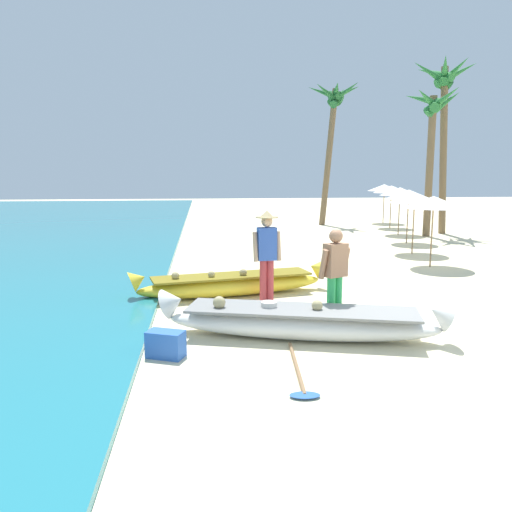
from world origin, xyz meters
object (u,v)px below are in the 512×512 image
Objects in this scene: person_vendor_hatted at (267,250)px; person_tourist_customer at (335,273)px; boat_white_foreground at (301,322)px; cooler_box at (166,344)px; palm_tree_leaning_seaward at (444,95)px; palm_tree_mid_cluster at (334,110)px; paddle at (299,375)px; palm_tree_tall_inland at (433,120)px; boat_yellow_midground at (232,284)px.

person_vendor_hatted reaches higher than person_tourist_customer.
boat_white_foreground reaches higher than cooler_box.
palm_tree_leaning_seaward is 5.17m from palm_tree_mid_cluster.
person_vendor_hatted is 3.87m from paddle.
palm_tree_tall_inland is 11.21× the size of cooler_box.
palm_tree_tall_inland is 15.95m from paddle.
palm_tree_tall_inland reaches higher than person_vendor_hatted.
paddle is (-4.93, -17.93, -5.33)m from palm_tree_mid_cluster.
palm_tree_tall_inland reaches higher than boat_white_foreground.
cooler_box is at bearing -127.05° from palm_tree_tall_inland.
palm_tree_mid_cluster is 13.06× the size of cooler_box.
boat_yellow_midground is 15.53m from palm_tree_mid_cluster.
cooler_box is at bearing -108.03° from boat_yellow_midground.
person_tourist_customer is 2.95m from cooler_box.
person_tourist_customer is 0.25× the size of palm_tree_mid_cluster.
palm_tree_leaning_seaward is at bearing 51.16° from person_vendor_hatted.
boat_white_foreground is 8.89× the size of cooler_box.
palm_tree_tall_inland is (7.59, 9.55, 3.42)m from person_vendor_hatted.
palm_tree_mid_cluster reaches higher than boat_white_foreground.
person_vendor_hatted is 14.07m from palm_tree_leaning_seaward.
person_tourist_customer is at bearing 43.10° from cooler_box.
palm_tree_leaning_seaward is (7.47, 12.20, 4.61)m from person_tourist_customer.
person_tourist_customer is (1.53, -2.44, 0.69)m from boat_yellow_midground.
palm_tree_leaning_seaward reaches higher than paddle.
palm_tree_tall_inland is 5.45m from palm_tree_mid_cluster.
palm_tree_leaning_seaward is (9.01, 9.76, 5.30)m from boat_yellow_midground.
person_vendor_hatted is at bearing -128.84° from palm_tree_leaning_seaward.
person_vendor_hatted is at bearing -44.16° from boat_yellow_midground.
palm_tree_leaning_seaward is at bearing 46.97° from palm_tree_tall_inland.
person_vendor_hatted is at bearing -128.45° from palm_tree_tall_inland.
person_vendor_hatted is 0.97× the size of paddle.
boat_yellow_midground reaches higher than cooler_box.
palm_tree_leaning_seaward is 3.71× the size of paddle.
palm_tree_tall_inland reaches higher than paddle.
person_tourist_customer is 15.03m from palm_tree_leaning_seaward.
person_tourist_customer is at bearing -57.94° from boat_yellow_midground.
palm_tree_tall_inland is 0.86× the size of palm_tree_mid_cluster.
palm_tree_mid_cluster is (4.62, 16.44, 5.10)m from boat_white_foreground.
person_vendor_hatted is at bearing 89.20° from paddle.
paddle is (-0.05, -3.73, -1.02)m from person_vendor_hatted.
palm_tree_tall_inland is 1.56m from palm_tree_leaning_seaward.
person_vendor_hatted reaches higher than cooler_box.
palm_tree_leaning_seaward reaches higher than boat_white_foreground.
palm_tree_mid_cluster is (-2.70, 4.65, 0.89)m from palm_tree_tall_inland.
cooler_box is (-1.13, -3.47, -0.06)m from boat_yellow_midground.
palm_tree_leaning_seaward is at bearing -47.67° from palm_tree_mid_cluster.
boat_yellow_midground is at bearing 135.84° from person_vendor_hatted.
boat_white_foreground is at bearing -146.90° from person_tourist_customer.
palm_tree_leaning_seaward is at bearing 57.28° from boat_white_foreground.
palm_tree_tall_inland is (8.23, 8.93, 4.22)m from boat_yellow_midground.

